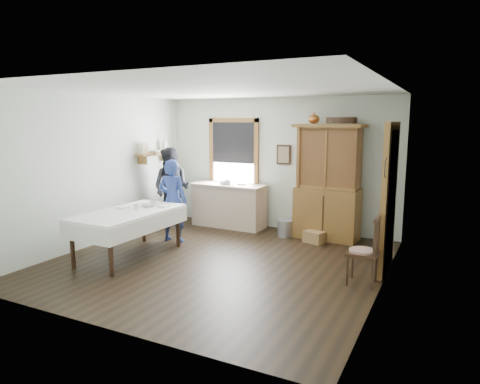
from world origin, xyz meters
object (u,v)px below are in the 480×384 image
Objects in this scene: dining_table at (129,234)px; wicker_basket at (314,237)px; spindle_chair at (363,250)px; pail at (285,228)px; woman_blue at (173,204)px; figure_dark at (172,191)px; work_counter at (229,205)px; china_hutch at (328,182)px.

dining_table is 3.32m from wicker_basket.
pail is at bearing 136.12° from spindle_chair.
spindle_chair is 3.64m from woman_blue.
figure_dark reaches higher than woman_blue.
china_hutch is at bearing 1.29° from work_counter.
figure_dark is at bearing 104.55° from dining_table.
dining_table is 3.00m from pail.
work_counter is 1.55m from woman_blue.
spindle_chair is at bearing -59.62° from china_hutch.
china_hutch is at bearing 16.35° from pail.
woman_blue is at bearing 85.12° from dining_table.
wicker_basket is 2.70m from woman_blue.
work_counter is at bearing 26.89° from figure_dark.
figure_dark is (-2.99, -0.28, 0.68)m from wicker_basket.
pail is (-0.75, -0.22, -0.92)m from china_hutch.
woman_blue is 0.91× the size of figure_dark.
woman_blue is at bearing -146.81° from china_hutch.
woman_blue is at bearing 171.95° from spindle_chair.
spindle_chair is at bearing -26.12° from figure_dark.
figure_dark is (-4.17, 1.39, 0.30)m from spindle_chair.
woman_blue is at bearing -61.17° from figure_dark.
spindle_chair is (1.06, -2.06, -0.61)m from china_hutch.
china_hutch is (2.12, -0.01, 0.63)m from work_counter.
wicker_basket is at bearing -104.10° from china_hutch.
work_counter is at bearing 168.85° from wicker_basket.
woman_blue is at bearing -144.90° from pail.
dining_table is 2.00× the size of spindle_chair.
wicker_basket is (-0.12, -0.38, -0.98)m from china_hutch.
work_counter is 1.24m from figure_dark.
spindle_chair reaches higher than work_counter.
dining_table is 3.71m from spindle_chair.
dining_table is at bearing -83.07° from figure_dark.
work_counter is 1.42m from pail.
figure_dark is at bearing -143.88° from work_counter.
work_counter reaches higher than wicker_basket.
pail is (1.37, -0.23, -0.29)m from work_counter.
china_hutch is 6.67× the size of pail.
figure_dark reaches higher than dining_table.
pail reaches higher than wicker_basket.
china_hutch reaches higher than wicker_basket.
china_hutch is at bearing 44.48° from dining_table.
spindle_chair is 0.61× the size of figure_dark.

